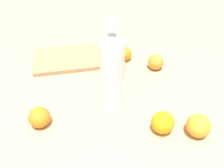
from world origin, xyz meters
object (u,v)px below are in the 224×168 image
orange_2 (115,62)px  orange_1 (198,126)px  orange_0 (163,123)px  water_bottle (112,69)px  orange_5 (125,54)px  orange_3 (39,117)px  cutting_board (69,58)px  orange_4 (156,62)px

orange_2 → orange_1: bearing=133.1°
orange_0 → orange_1: (-0.11, 0.00, 0.00)m
water_bottle → orange_5: size_ratio=4.90×
orange_0 → orange_3: size_ratio=1.05×
water_bottle → orange_0: (-0.17, 0.11, -0.11)m
orange_1 → orange_5: (0.25, -0.39, -0.01)m
orange_0 → cutting_board: orange_0 is taller
orange_1 → cutting_board: 0.61m
orange_4 → orange_0: bearing=91.9°
orange_0 → orange_1: size_ratio=0.97×
orange_2 → orange_5: size_ratio=1.31×
orange_2 → cutting_board: orange_2 is taller
water_bottle → orange_5: water_bottle is taller
water_bottle → orange_1: 0.32m
orange_2 → orange_4: orange_2 is taller
orange_1 → orange_4: 0.35m
orange_2 → orange_5: orange_2 is taller
orange_1 → orange_4: bearing=-70.8°
orange_1 → orange_4: (0.12, -0.33, -0.00)m
water_bottle → orange_1: (-0.27, 0.12, -0.11)m
orange_1 → orange_2: bearing=-46.9°
water_bottle → cutting_board: water_bottle is taller
water_bottle → orange_3: bearing=33.5°
water_bottle → orange_3: (0.21, 0.13, -0.11)m
orange_4 → orange_1: bearing=109.2°
orange_0 → orange_4: orange_0 is taller
orange_0 → orange_3: orange_0 is taller
orange_1 → orange_5: size_ratio=1.18×
orange_1 → cutting_board: bearing=-35.9°
water_bottle → orange_4: (-0.16, -0.22, -0.11)m
orange_3 → cutting_board: orange_3 is taller
orange_5 → water_bottle: bearing=84.7°
orange_0 → orange_3: (0.38, 0.02, -0.00)m
orange_2 → orange_5: 0.09m
orange_1 → orange_0: bearing=-1.1°
orange_0 → orange_3: 0.38m
water_bottle → orange_0: 0.23m
orange_4 → cutting_board: 0.38m
orange_4 → cutting_board: orange_4 is taller
orange_1 → orange_3: size_ratio=1.08×
orange_2 → orange_4: bearing=-168.4°
orange_1 → water_bottle: bearing=-22.8°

